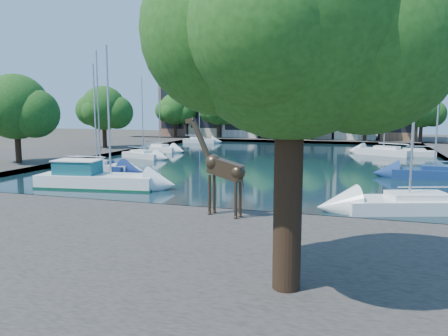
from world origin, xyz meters
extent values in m
plane|color=#38332B|center=(0.00, 0.00, 0.00)|extent=(160.00, 160.00, 0.00)
cube|color=black|center=(0.00, 24.00, 0.04)|extent=(38.00, 50.00, 0.08)
cube|color=#47423D|center=(0.00, -7.00, 0.25)|extent=(50.00, 14.00, 0.50)
cube|color=#47423D|center=(0.00, 56.00, 0.25)|extent=(60.00, 16.00, 0.50)
cube|color=#47423D|center=(-25.00, 24.00, 0.25)|extent=(14.00, 52.00, 0.50)
cylinder|color=#332114|center=(7.50, -9.00, 3.25)|extent=(0.80, 0.80, 5.50)
sphere|color=#1C4614|center=(7.50, -9.00, 7.92)|extent=(6.40, 6.40, 6.40)
sphere|color=#1C4614|center=(9.42, -8.70, 7.28)|extent=(4.80, 4.80, 4.80)
sphere|color=#1C4614|center=(5.74, -9.40, 7.60)|extent=(4.48, 4.48, 4.48)
cube|color=brown|center=(-23.00, 56.00, 6.00)|extent=(5.39, 9.00, 11.00)
cube|color=brown|center=(-23.00, 56.00, 12.71)|extent=(5.44, 9.18, 5.44)
cube|color=black|center=(-23.00, 51.52, 6.00)|extent=(4.40, 0.05, 8.25)
cube|color=#C0B694|center=(-17.00, 56.00, 6.75)|extent=(5.88, 9.00, 12.50)
cube|color=brown|center=(-17.00, 56.00, 14.32)|extent=(5.94, 9.18, 5.94)
cube|color=black|center=(-17.00, 51.52, 6.75)|extent=(4.80, 0.05, 9.38)
cube|color=silver|center=(-10.50, 56.00, 5.75)|extent=(6.37, 9.00, 10.50)
cube|color=brown|center=(-10.50, 56.00, 12.43)|extent=(6.43, 9.18, 6.43)
cube|color=black|center=(-10.50, 51.52, 5.75)|extent=(5.20, 0.05, 7.88)
cube|color=brown|center=(-4.00, 56.00, 7.00)|extent=(5.39, 9.00, 13.00)
cube|color=brown|center=(-4.00, 56.00, 14.71)|extent=(5.44, 9.18, 5.44)
cube|color=black|center=(-4.00, 51.52, 7.00)|extent=(4.40, 0.05, 9.75)
cube|color=tan|center=(2.00, 56.00, 6.25)|extent=(5.88, 9.00, 11.50)
cube|color=brown|center=(2.00, 56.00, 13.32)|extent=(5.94, 9.18, 5.94)
cube|color=black|center=(2.00, 51.52, 6.25)|extent=(4.80, 0.05, 8.62)
cube|color=beige|center=(8.50, 56.00, 6.50)|extent=(6.37, 9.00, 12.00)
cube|color=brown|center=(8.50, 56.00, 13.93)|extent=(6.43, 9.18, 6.43)
cube|color=black|center=(8.50, 51.52, 6.50)|extent=(5.20, 0.05, 9.00)
cube|color=#885F41|center=(15.00, 56.00, 5.75)|extent=(5.39, 9.00, 10.50)
cube|color=brown|center=(15.00, 56.00, 12.21)|extent=(5.44, 9.18, 5.44)
cube|color=black|center=(15.00, 51.52, 5.75)|extent=(4.40, 0.05, 7.88)
cylinder|color=#332114|center=(-22.00, 50.50, 2.10)|extent=(0.50, 0.50, 3.20)
sphere|color=#1A3F12|center=(-22.00, 50.50, 5.38)|extent=(5.60, 5.60, 5.60)
sphere|color=#1A3F12|center=(-20.32, 50.80, 4.82)|extent=(4.20, 4.20, 4.20)
sphere|color=#1A3F12|center=(-23.54, 50.10, 5.10)|extent=(3.92, 3.92, 3.92)
cylinder|color=#332114|center=(-14.00, 50.50, 2.10)|extent=(0.50, 0.50, 3.20)
sphere|color=#1A3F12|center=(-14.00, 50.50, 5.26)|extent=(5.20, 5.20, 5.20)
sphere|color=#1A3F12|center=(-12.44, 50.80, 4.74)|extent=(3.90, 3.90, 3.90)
sphere|color=#1A3F12|center=(-15.43, 50.10, 5.00)|extent=(3.64, 3.64, 3.64)
cylinder|color=#332114|center=(-6.00, 50.50, 2.10)|extent=(0.50, 0.50, 3.20)
sphere|color=#1A3F12|center=(-6.00, 50.50, 5.50)|extent=(6.00, 6.00, 6.00)
sphere|color=#1A3F12|center=(-4.20, 50.80, 4.90)|extent=(4.50, 4.50, 4.50)
sphere|color=#1A3F12|center=(-7.65, 50.10, 5.20)|extent=(4.20, 4.20, 4.20)
cylinder|color=#332114|center=(2.00, 50.50, 2.10)|extent=(0.50, 0.50, 3.20)
sphere|color=#1A3F12|center=(2.00, 50.50, 5.32)|extent=(5.40, 5.40, 5.40)
sphere|color=#1A3F12|center=(3.62, 50.80, 4.78)|extent=(4.05, 4.05, 4.05)
sphere|color=#1A3F12|center=(0.51, 50.10, 5.05)|extent=(3.78, 3.78, 3.78)
cylinder|color=#332114|center=(10.00, 50.50, 2.10)|extent=(0.50, 0.50, 3.20)
sphere|color=#1A3F12|center=(10.00, 50.50, 5.44)|extent=(5.80, 5.80, 5.80)
sphere|color=#1A3F12|center=(11.74, 50.80, 4.86)|extent=(4.35, 4.35, 4.35)
sphere|color=#1A3F12|center=(8.40, 50.10, 5.15)|extent=(4.06, 4.06, 4.06)
cylinder|color=#332114|center=(18.00, 50.50, 2.10)|extent=(0.50, 0.50, 3.20)
sphere|color=#1A3F12|center=(18.00, 50.50, 5.26)|extent=(5.20, 5.20, 5.20)
sphere|color=#1A3F12|center=(19.56, 50.80, 4.74)|extent=(3.90, 3.90, 3.90)
sphere|color=#1A3F12|center=(16.57, 50.10, 5.00)|extent=(3.64, 3.64, 3.64)
cylinder|color=#332114|center=(-21.00, 12.00, 2.20)|extent=(0.54, 0.54, 3.40)
sphere|color=#1A3F12|center=(-21.00, 12.00, 5.70)|extent=(6.00, 6.00, 6.00)
sphere|color=#1A3F12|center=(-19.20, 12.30, 5.10)|extent=(4.50, 4.50, 4.50)
cylinder|color=#332114|center=(-22.00, 28.00, 2.20)|extent=(0.54, 0.54, 3.40)
sphere|color=#1A3F12|center=(-22.00, 28.00, 5.58)|extent=(5.60, 5.60, 5.60)
sphere|color=#1A3F12|center=(-20.32, 28.30, 5.02)|extent=(4.20, 4.20, 4.20)
sphere|color=#1A3F12|center=(-23.54, 27.60, 5.30)|extent=(3.92, 3.92, 3.92)
cylinder|color=#382A1C|center=(2.56, -1.49, 1.46)|extent=(0.15, 0.15, 1.93)
cylinder|color=#382A1C|center=(2.67, -1.10, 1.46)|extent=(0.15, 0.15, 1.93)
cylinder|color=#382A1C|center=(3.98, -1.88, 1.46)|extent=(0.15, 0.15, 1.93)
cylinder|color=#382A1C|center=(4.09, -1.49, 1.46)|extent=(0.15, 0.15, 1.93)
cube|color=#382A1C|center=(3.37, -1.50, 2.75)|extent=(1.94, 0.98, 1.13)
cylinder|color=#382A1C|center=(2.05, -1.14, 4.00)|extent=(1.26, 0.59, 1.99)
cube|color=#382A1C|center=(1.41, -0.97, 4.98)|extent=(0.56, 0.30, 0.30)
cube|color=white|center=(-8.00, 5.12, 0.65)|extent=(8.58, 3.53, 1.14)
cube|color=#15555D|center=(-9.46, 4.92, 1.40)|extent=(3.16, 2.21, 1.06)
cylinder|color=#B2B2B7|center=(-7.03, 5.25, 5.36)|extent=(0.14, 0.14, 8.80)
cube|color=silver|center=(-12.00, 11.08, 0.57)|extent=(6.00, 2.93, 0.98)
cube|color=silver|center=(-12.00, 11.08, 0.89)|extent=(2.71, 1.80, 0.54)
cylinder|color=#B2B2B7|center=(-12.00, 11.08, 5.02)|extent=(0.13, 0.13, 8.36)
cube|color=navy|center=(-12.00, 11.61, 0.53)|extent=(6.07, 2.76, 0.91)
cube|color=navy|center=(-12.00, 11.61, 0.84)|extent=(2.72, 1.74, 0.50)
cylinder|color=#B2B2B7|center=(-12.00, 11.61, 5.59)|extent=(0.12, 0.12, 9.61)
cube|color=silver|center=(-13.54, 22.37, 0.47)|extent=(5.45, 3.47, 0.79)
cube|color=silver|center=(-13.54, 22.37, 0.74)|extent=(2.55, 1.96, 0.44)
cylinder|color=#B2B2B7|center=(-13.54, 22.37, 4.82)|extent=(0.11, 0.11, 8.25)
cube|color=white|center=(-15.00, 29.72, 0.49)|extent=(5.65, 3.29, 0.83)
cube|color=white|center=(-15.00, 29.72, 0.77)|extent=(2.61, 1.91, 0.46)
cylinder|color=#B2B2B7|center=(-15.00, 29.72, 4.68)|extent=(0.11, 0.11, 7.90)
cube|color=silver|center=(-15.00, 44.00, 0.50)|extent=(5.22, 2.40, 0.84)
cube|color=silver|center=(-15.00, 44.00, 0.78)|extent=(2.34, 1.51, 0.47)
cylinder|color=#B2B2B7|center=(-15.00, 44.00, 5.48)|extent=(0.11, 0.11, 9.50)
cube|color=white|center=(12.00, 4.00, 0.54)|extent=(7.34, 4.54, 0.92)
cube|color=white|center=(12.00, 4.00, 0.84)|extent=(3.42, 2.59, 0.51)
cylinder|color=#B2B2B7|center=(12.00, 4.00, 5.33)|extent=(0.12, 0.12, 9.08)
cube|color=navy|center=(15.00, 16.36, 0.56)|extent=(6.36, 2.28, 0.95)
cube|color=navy|center=(15.00, 16.36, 0.88)|extent=(2.79, 1.58, 0.53)
cylinder|color=#B2B2B7|center=(15.00, 16.36, 6.37)|extent=(0.13, 0.13, 11.09)
cube|color=silver|center=(12.03, 33.36, 0.57)|extent=(6.48, 4.53, 0.98)
cube|color=silver|center=(12.03, 33.36, 0.90)|extent=(3.07, 2.49, 0.55)
cylinder|color=#B2B2B7|center=(12.03, 33.36, 5.18)|extent=(0.13, 0.13, 8.68)
cube|color=silver|center=(15.00, 33.46, 0.48)|extent=(5.31, 2.10, 0.80)
cube|color=silver|center=(15.00, 33.46, 0.75)|extent=(2.35, 1.40, 0.45)
cylinder|color=#B2B2B7|center=(15.00, 33.46, 4.03)|extent=(0.11, 0.11, 6.65)
camera|label=1|loc=(9.35, -20.88, 5.60)|focal=35.00mm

